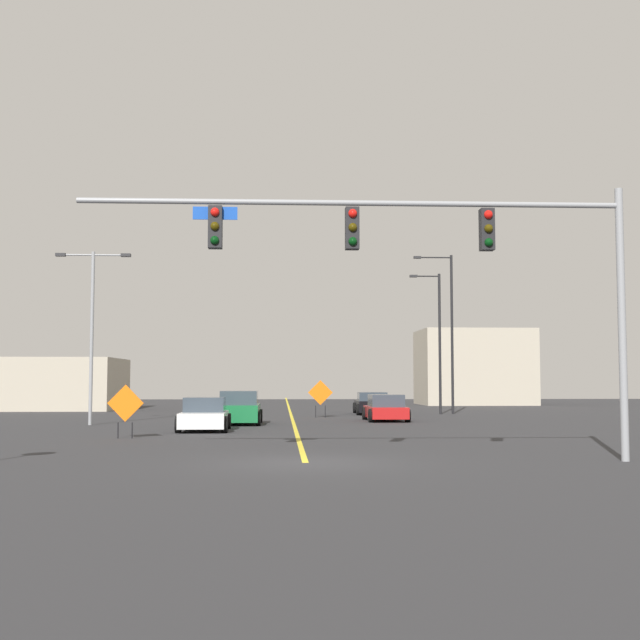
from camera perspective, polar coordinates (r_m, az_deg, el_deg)
ground at (r=20.53m, az=-1.00°, el=-9.75°), size 136.37×136.37×0.00m
road_centre_stripe at (r=58.34m, az=-2.12°, el=-6.11°), size 0.16×75.76×0.01m
traffic_signal_assembly at (r=20.99m, az=7.27°, el=4.92°), size 13.67×0.44×6.86m
street_lamp_near_left at (r=50.66m, az=8.85°, el=-0.42°), size 2.37×0.24×9.57m
street_lamp_far_right at (r=39.08m, az=-15.34°, el=-0.10°), size 3.38×0.24×7.86m
street_lamp_mid_right at (r=50.18m, az=8.06°, el=-1.13°), size 1.85×0.24×8.39m
construction_sign_median_near at (r=45.11m, az=0.03°, el=-5.10°), size 1.34×0.17×2.01m
construction_sign_median_far at (r=29.73m, az=-13.18°, el=-5.71°), size 1.28×0.18×1.86m
car_green_approaching at (r=38.43m, az=-5.57°, el=-6.09°), size 2.08×3.86×1.52m
car_black_distant at (r=49.81m, az=3.57°, el=-5.75°), size 2.13×4.60×1.30m
car_white_far at (r=33.69m, az=-7.92°, el=-6.49°), size 2.03×3.88×1.33m
car_red_near at (r=41.40m, az=4.51°, el=-6.07°), size 2.02×3.94×1.30m
roadside_building_west at (r=60.16m, az=-17.97°, el=-4.19°), size 9.36×8.16×3.51m
roadside_building_east at (r=70.22m, az=10.48°, el=-3.20°), size 8.95×7.06×6.16m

